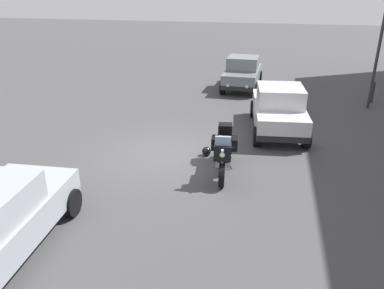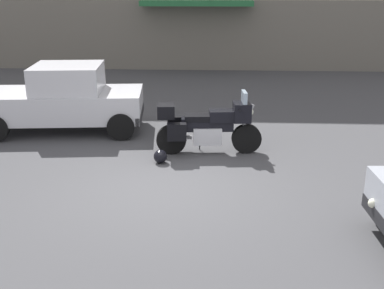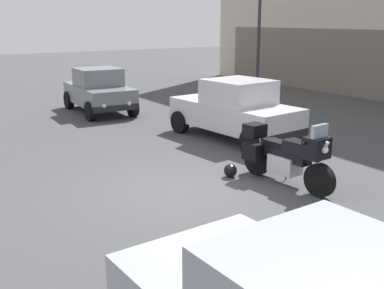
% 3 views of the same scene
% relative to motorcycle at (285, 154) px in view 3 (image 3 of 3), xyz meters
% --- Properties ---
extents(ground_plane, '(80.00, 80.00, 0.00)m').
position_rel_motorcycle_xyz_m(ground_plane, '(-0.75, -1.85, -0.62)').
color(ground_plane, '#424244').
extents(motorcycle, '(2.26, 0.81, 1.36)m').
position_rel_motorcycle_xyz_m(motorcycle, '(0.00, 0.00, 0.00)').
color(motorcycle, black).
rests_on(motorcycle, ground).
extents(helmet, '(0.28, 0.28, 0.28)m').
position_rel_motorcycle_xyz_m(helmet, '(-0.94, -0.63, -0.48)').
color(helmet, black).
rests_on(helmet, ground).
extents(car_hatchback_near, '(3.99, 2.12, 1.64)m').
position_rel_motorcycle_xyz_m(car_hatchback_near, '(-3.51, 1.47, 0.19)').
color(car_hatchback_near, silver).
rests_on(car_hatchback_near, ground).
extents(car_compact_side, '(3.53, 1.84, 1.56)m').
position_rel_motorcycle_xyz_m(car_compact_side, '(-9.08, -0.25, 0.15)').
color(car_compact_side, slate).
rests_on(car_compact_side, ground).
extents(streetlamp_curbside, '(0.28, 0.94, 4.91)m').
position_rel_motorcycle_xyz_m(streetlamp_curbside, '(-6.99, 5.06, 2.36)').
color(streetlamp_curbside, '#2D2D33').
rests_on(streetlamp_curbside, ground).
extents(bollard_curbside, '(0.16, 0.16, 0.92)m').
position_rel_motorcycle_xyz_m(bollard_curbside, '(-7.90, 5.50, -0.13)').
color(bollard_curbside, '#333338').
rests_on(bollard_curbside, ground).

